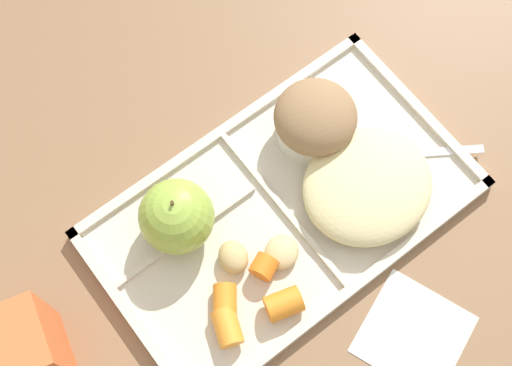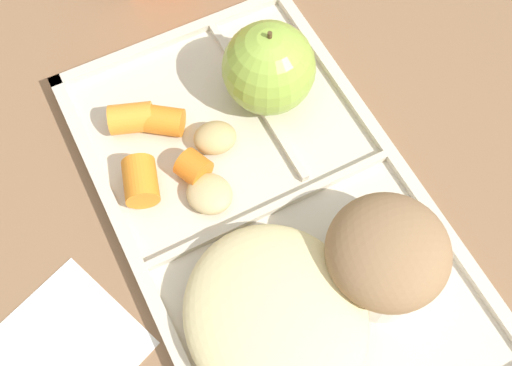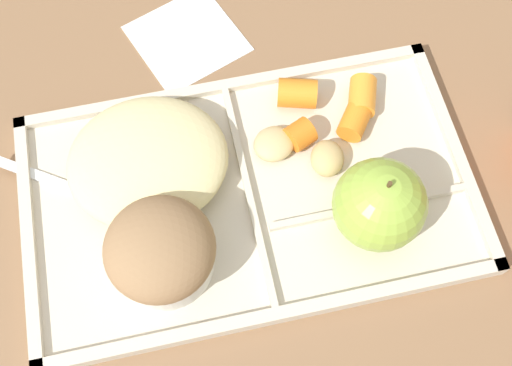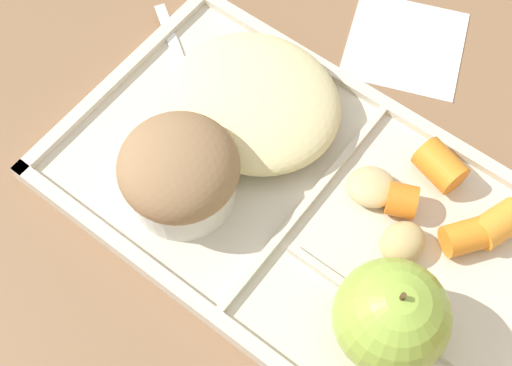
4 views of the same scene
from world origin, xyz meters
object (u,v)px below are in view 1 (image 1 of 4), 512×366
object	(u,v)px
bran_muffin	(315,120)
lunch_tray	(282,210)
plastic_fork	(410,154)
milk_carton	(22,350)
green_apple	(176,216)

from	to	relation	value
bran_muffin	lunch_tray	bearing A→B (deg)	-149.08
plastic_fork	milk_carton	world-z (taller)	milk_carton
bran_muffin	milk_carton	size ratio (longest dim) A/B	0.83
lunch_tray	milk_carton	size ratio (longest dim) A/B	3.70
lunch_tray	bran_muffin	size ratio (longest dim) A/B	4.45
green_apple	plastic_fork	distance (m)	0.26
green_apple	bran_muffin	world-z (taller)	green_apple
bran_muffin	milk_carton	bearing A→B (deg)	-176.78
lunch_tray	milk_carton	bearing A→B (deg)	174.49
bran_muffin	plastic_fork	xyz separation A→B (m)	(0.07, -0.08, -0.03)
green_apple	milk_carton	world-z (taller)	milk_carton
plastic_fork	milk_carton	bearing A→B (deg)	171.81
green_apple	plastic_fork	xyz separation A→B (m)	(0.25, -0.08, -0.04)
green_apple	bran_muffin	xyz separation A→B (m)	(0.18, 0.00, -0.01)
green_apple	milk_carton	bearing A→B (deg)	-173.78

